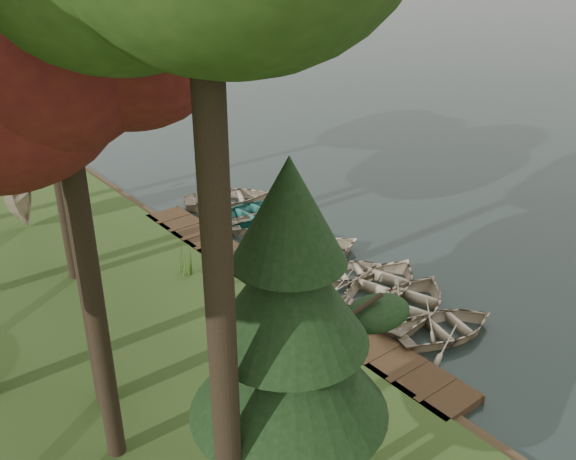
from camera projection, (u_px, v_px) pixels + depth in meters
ground at (310, 277)px, 23.09m from camera, size 300.00×300.00×0.00m
water at (427, 73)px, 54.04m from camera, size 130.00×200.00×0.05m
boardwalk at (275, 288)px, 22.12m from camera, size 1.60×16.00×0.30m
peninsula at (40, 50)px, 62.63m from camera, size 50.00×14.00×0.45m
rowboat_0 at (445, 325)px, 19.61m from camera, size 4.01×3.32×0.72m
rowboat_1 at (411, 302)px, 20.72m from camera, size 4.66×3.92×0.82m
rowboat_2 at (383, 282)px, 21.86m from camera, size 4.55×3.76×0.82m
rowboat_3 at (348, 270)px, 22.81m from camera, size 3.59×3.12×0.62m
rowboat_4 at (317, 251)px, 23.97m from camera, size 4.17×3.22×0.80m
rowboat_5 at (290, 238)px, 25.06m from camera, size 4.04×3.54×0.70m
rowboat_6 at (269, 220)px, 26.59m from camera, size 3.97×3.40×0.69m
rowboat_7 at (251, 211)px, 27.32m from camera, size 3.80×2.85×0.75m
rowboat_8 at (227, 196)px, 28.70m from camera, size 4.64×4.09×0.80m
stored_rowboat at (25, 218)px, 26.01m from camera, size 4.61×4.51×0.78m
tree_2 at (56, 56)px, 11.15m from camera, size 4.59×4.59×11.18m
tree_4 at (30, 1)px, 18.57m from camera, size 4.94×4.94×11.35m
pine_tree at (289, 319)px, 11.36m from camera, size 3.80×3.80×7.96m
reeds_0 at (289, 308)px, 19.85m from camera, size 0.60×0.60×0.93m
reeds_1 at (229, 271)px, 21.96m from camera, size 0.60×0.60×0.91m
reeds_2 at (182, 261)px, 22.50m from camera, size 0.60×0.60×1.04m
reeds_3 at (79, 207)px, 26.83m from camera, size 0.60×0.60×0.92m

